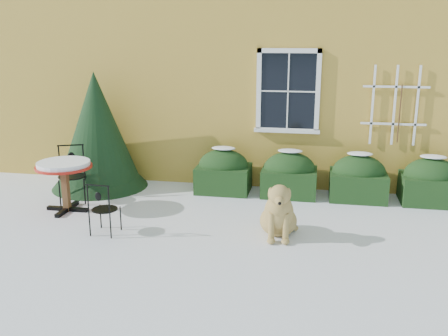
% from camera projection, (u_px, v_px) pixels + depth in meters
% --- Properties ---
extents(ground, '(80.00, 80.00, 0.00)m').
position_uv_depth(ground, '(212.00, 242.00, 7.53)').
color(ground, white).
rests_on(ground, ground).
extents(house, '(12.40, 8.40, 6.40)m').
position_uv_depth(house, '(265.00, 28.00, 13.35)').
color(house, gold).
rests_on(house, ground).
extents(hedge_row, '(4.95, 0.80, 0.91)m').
position_uv_depth(hedge_row, '(323.00, 177.00, 9.56)').
color(hedge_row, black).
rests_on(hedge_row, ground).
extents(evergreen_shrub, '(1.94, 1.94, 2.35)m').
position_uv_depth(evergreen_shrub, '(98.00, 142.00, 10.08)').
color(evergreen_shrub, black).
rests_on(evergreen_shrub, ground).
extents(bistro_table, '(0.97, 0.97, 0.90)m').
position_uv_depth(bistro_table, '(64.00, 170.00, 8.69)').
color(bistro_table, black).
rests_on(bistro_table, ground).
extents(patio_chair_near, '(0.41, 0.41, 0.85)m').
position_uv_depth(patio_chair_near, '(103.00, 208.00, 7.74)').
color(patio_chair_near, black).
rests_on(patio_chair_near, ground).
extents(patio_chair_far, '(0.61, 0.61, 1.05)m').
position_uv_depth(patio_chair_far, '(72.00, 174.00, 9.29)').
color(patio_chair_far, black).
rests_on(patio_chair_far, ground).
extents(dog, '(0.64, 1.04, 0.92)m').
position_uv_depth(dog, '(279.00, 214.00, 7.64)').
color(dog, tan).
rests_on(dog, ground).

